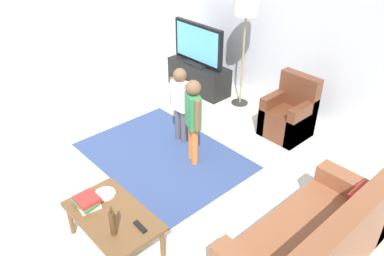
% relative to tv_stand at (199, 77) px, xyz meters
% --- Properties ---
extents(ground, '(7.80, 7.80, 0.00)m').
position_rel_tv_stand_xyz_m(ground, '(1.68, -2.30, -0.24)').
color(ground, beige).
extents(wall_back, '(6.00, 0.12, 2.70)m').
position_rel_tv_stand_xyz_m(wall_back, '(1.68, 0.70, 1.11)').
color(wall_back, silver).
rests_on(wall_back, ground).
extents(wall_left, '(0.12, 6.00, 2.70)m').
position_rel_tv_stand_xyz_m(wall_left, '(-1.32, -2.30, 1.11)').
color(wall_left, silver).
rests_on(wall_left, ground).
extents(area_rug, '(2.20, 1.60, 0.01)m').
position_rel_tv_stand_xyz_m(area_rug, '(1.18, -1.77, -0.24)').
color(area_rug, '#33477A').
rests_on(area_rug, ground).
extents(tv_stand, '(1.20, 0.44, 0.50)m').
position_rel_tv_stand_xyz_m(tv_stand, '(0.00, 0.00, 0.00)').
color(tv_stand, black).
rests_on(tv_stand, ground).
extents(tv, '(1.10, 0.28, 0.71)m').
position_rel_tv_stand_xyz_m(tv, '(-0.00, -0.02, 0.60)').
color(tv, black).
rests_on(tv, tv_stand).
extents(couch, '(0.80, 1.80, 0.86)m').
position_rel_tv_stand_xyz_m(couch, '(3.57, -1.88, 0.05)').
color(couch, brown).
rests_on(couch, ground).
extents(armchair, '(0.60, 0.60, 0.90)m').
position_rel_tv_stand_xyz_m(armchair, '(1.97, -0.04, 0.05)').
color(armchair, brown).
rests_on(armchair, ground).
extents(floor_lamp, '(0.36, 0.36, 1.78)m').
position_rel_tv_stand_xyz_m(floor_lamp, '(0.86, 0.15, 1.30)').
color(floor_lamp, '#262626').
rests_on(floor_lamp, ground).
extents(child_near_tv, '(0.37, 0.18, 1.12)m').
position_rel_tv_stand_xyz_m(child_near_tv, '(1.05, -1.33, 0.43)').
color(child_near_tv, '#4C4C59').
rests_on(child_near_tv, ground).
extents(child_center, '(0.37, 0.23, 1.18)m').
position_rel_tv_stand_xyz_m(child_center, '(1.53, -1.54, 0.46)').
color(child_center, orange).
rests_on(child_center, ground).
extents(coffee_table, '(1.00, 0.60, 0.42)m').
position_rel_tv_stand_xyz_m(coffee_table, '(2.06, -3.09, 0.13)').
color(coffee_table, brown).
rests_on(coffee_table, ground).
extents(book_stack, '(0.27, 0.23, 0.10)m').
position_rel_tv_stand_xyz_m(book_stack, '(1.79, -3.21, 0.23)').
color(book_stack, white).
rests_on(book_stack, coffee_table).
extents(bottle, '(0.06, 0.06, 0.33)m').
position_rel_tv_stand_xyz_m(bottle, '(2.28, -3.21, 0.31)').
color(bottle, '#4C3319').
rests_on(bottle, coffee_table).
extents(tv_remote, '(0.17, 0.06, 0.02)m').
position_rel_tv_stand_xyz_m(tv_remote, '(2.38, -2.99, 0.19)').
color(tv_remote, black).
rests_on(tv_remote, coffee_table).
extents(plate, '(0.22, 0.22, 0.02)m').
position_rel_tv_stand_xyz_m(plate, '(1.76, -2.99, 0.18)').
color(plate, white).
rests_on(plate, coffee_table).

